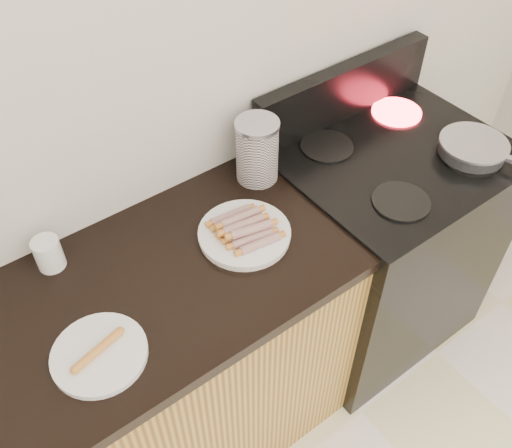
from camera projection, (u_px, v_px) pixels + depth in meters
wall_back at (127, 87)px, 1.49m from camera, size 4.00×0.04×2.60m
stove at (378, 245)px, 2.24m from camera, size 0.76×0.65×0.91m
stove_panel at (344, 91)px, 2.01m from camera, size 0.76×0.06×0.20m
burner_near_left at (401, 202)px, 1.75m from camera, size 0.18×0.18×0.01m
burner_near_right at (472, 159)px, 1.89m from camera, size 0.18×0.18×0.01m
burner_far_left at (327, 147)px, 1.94m from camera, size 0.18×0.18×0.01m
burner_far_right at (397, 112)px, 2.08m from camera, size 0.18×0.18×0.01m
frying_pan at (474, 148)px, 1.89m from camera, size 0.23×0.39×0.05m
main_plate at (244, 235)px, 1.66m from camera, size 0.31×0.31×0.02m
side_plate at (99, 354)px, 1.38m from camera, size 0.31×0.31×0.02m
hotdog_pile at (244, 228)px, 1.64m from camera, size 0.13×0.19×0.05m
plain_sausages at (98, 350)px, 1.37m from camera, size 0.14×0.05×0.02m
canister at (257, 151)px, 1.78m from camera, size 0.14×0.14×0.21m
mug at (48, 254)px, 1.56m from camera, size 0.10×0.10×0.10m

